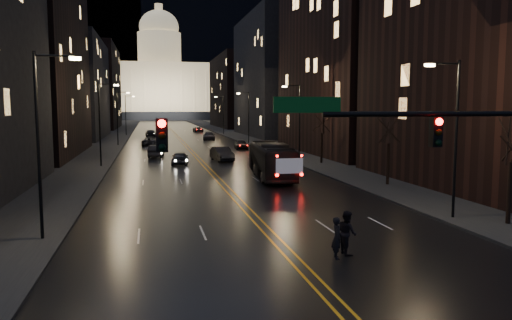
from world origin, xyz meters
TOP-DOWN VIEW (x-y plane):
  - ground at (0.00, 0.00)m, footprint 900.00×900.00m
  - road at (0.00, 130.00)m, footprint 20.00×320.00m
  - sidewalk_left at (-14.00, 130.00)m, footprint 8.00×320.00m
  - sidewalk_right at (14.00, 130.00)m, footprint 8.00×320.00m
  - center_line at (0.00, 130.00)m, footprint 0.62×320.00m
  - building_left_mid at (-21.00, 54.00)m, footprint 12.00×30.00m
  - building_left_far at (-21.00, 92.00)m, footprint 12.00×34.00m
  - building_left_dist at (-21.00, 140.00)m, footprint 12.00×40.00m
  - building_right_near at (21.00, 20.00)m, footprint 12.00×26.00m
  - building_right_tall at (21.00, 50.00)m, footprint 12.00×30.00m
  - building_right_mid at (21.00, 92.00)m, footprint 12.00×34.00m
  - building_right_dist at (21.00, 140.00)m, footprint 12.00×40.00m
  - mountain_ridge at (40.00, 380.00)m, footprint 520.00×60.00m
  - capitol at (0.00, 250.00)m, footprint 90.00×50.00m
  - traffic_signal at (5.91, -0.00)m, footprint 17.29×0.45m
  - streetlamp_right_near at (10.81, 10.00)m, footprint 2.13×0.25m
  - streetlamp_left_near at (-10.81, 10.00)m, footprint 2.13×0.25m
  - streetlamp_right_mid at (10.81, 40.00)m, footprint 2.13×0.25m
  - streetlamp_left_mid at (-10.81, 40.00)m, footprint 2.13×0.25m
  - streetlamp_right_far at (10.81, 70.00)m, footprint 2.13×0.25m
  - streetlamp_left_far at (-10.81, 70.00)m, footprint 2.13×0.25m
  - streetlamp_right_dist at (10.81, 100.00)m, footprint 2.13×0.25m
  - streetlamp_left_dist at (-10.81, 100.00)m, footprint 2.13×0.25m
  - tree_right_near at (13.00, 8.00)m, footprint 2.40×2.40m
  - tree_right_mid at (13.00, 22.00)m, footprint 2.40×2.40m
  - tree_right_far at (13.00, 38.00)m, footprint 2.40×2.40m
  - bus at (4.85, 28.50)m, footprint 3.65×11.70m
  - oncoming_car_a at (-2.63, 40.71)m, footprint 2.25×4.49m
  - oncoming_car_b at (-5.09, 49.79)m, footprint 2.19×4.93m
  - oncoming_car_c at (-5.96, 69.40)m, footprint 2.50×4.98m
  - oncoming_car_d at (-5.66, 94.34)m, footprint 2.30×5.18m
  - receding_car_a at (2.50, 43.48)m, footprint 2.43×5.34m
  - receding_car_b at (7.64, 58.99)m, footprint 2.16×4.66m
  - receding_car_c at (5.28, 80.52)m, footprint 2.74×5.69m
  - receding_car_d at (6.25, 112.39)m, footprint 2.47×4.77m
  - pedestrian_a at (1.82, 4.45)m, footprint 0.53×0.71m
  - pedestrian_b at (2.50, 5.00)m, footprint 0.55×0.96m

SIDE VIEW (x-z plane):
  - ground at x=0.00m, z-range 0.00..0.00m
  - road at x=0.00m, z-range 0.00..0.02m
  - center_line at x=0.00m, z-range 0.02..0.03m
  - sidewalk_left at x=-14.00m, z-range 0.00..0.16m
  - sidewalk_right at x=14.00m, z-range 0.00..0.16m
  - receding_car_d at x=6.25m, z-range 0.00..1.28m
  - oncoming_car_c at x=-5.96m, z-range 0.00..1.35m
  - oncoming_car_a at x=-2.63m, z-range 0.00..1.47m
  - oncoming_car_d at x=-5.66m, z-range 0.00..1.48m
  - receding_car_b at x=7.64m, z-range 0.00..1.55m
  - oncoming_car_b at x=-5.09m, z-range 0.00..1.57m
  - receding_car_c at x=5.28m, z-range 0.00..1.60m
  - receding_car_a at x=2.50m, z-range 0.00..1.70m
  - pedestrian_a at x=1.82m, z-range 0.00..1.80m
  - pedestrian_b at x=2.50m, z-range 0.00..1.93m
  - bus at x=4.85m, z-range 0.00..3.21m
  - tree_right_near at x=13.00m, z-range 1.20..7.85m
  - tree_right_mid at x=13.00m, z-range 1.20..7.85m
  - tree_right_far at x=13.00m, z-range 1.20..7.85m
  - streetlamp_right_near at x=10.81m, z-range 0.58..9.58m
  - streetlamp_left_near at x=-10.81m, z-range 0.58..9.58m
  - streetlamp_right_mid at x=10.81m, z-range 0.58..9.58m
  - streetlamp_left_mid at x=-10.81m, z-range 0.58..9.58m
  - streetlamp_right_far at x=10.81m, z-range 0.58..9.58m
  - streetlamp_left_far at x=-10.81m, z-range 0.58..9.58m
  - streetlamp_right_dist at x=10.81m, z-range 0.58..9.58m
  - streetlamp_left_dist at x=-10.81m, z-range 0.58..9.58m
  - traffic_signal at x=5.91m, z-range 1.60..8.60m
  - building_left_far at x=-21.00m, z-range 0.00..20.00m
  - building_right_dist at x=21.00m, z-range 0.00..22.00m
  - building_left_dist at x=-21.00m, z-range 0.00..24.00m
  - building_right_near at x=21.00m, z-range 0.00..24.00m
  - building_right_mid at x=21.00m, z-range 0.00..26.00m
  - building_left_mid at x=-21.00m, z-range 0.00..28.00m
  - capitol at x=0.00m, z-range -12.10..46.40m
  - building_right_tall at x=21.00m, z-range 0.00..38.00m
  - mountain_ridge at x=40.00m, z-range 0.00..130.00m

